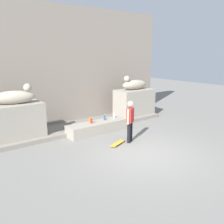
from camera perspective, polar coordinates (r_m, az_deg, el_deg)
The scene contains 14 objects.
ground_plane at distance 8.84m, azimuth 7.23°, elevation -9.57°, with size 40.00×40.00×0.00m, color slate.
facade_wall at distance 12.76m, azimuth -10.59°, elevation 10.70°, with size 11.62×0.60×5.72m, color gray.
pedestal_left at distance 10.42m, azimuth -21.59°, elevation -2.37°, with size 2.10×1.17×1.54m, color gray.
pedestal_right at distance 13.47m, azimuth 5.21°, elevation 2.04°, with size 2.10×1.17×1.54m, color gray.
statue_reclining_left at distance 10.20m, azimuth -21.91°, elevation 3.34°, with size 1.69×0.91×0.78m.
statue_reclining_right at distance 13.28m, azimuth 5.19°, elevation 6.47°, with size 1.61×0.58×0.78m.
ledge_block at distance 10.87m, azimuth -3.43°, elevation -3.63°, with size 2.82×0.78×0.49m, color gray.
skater at distance 9.57m, azimuth 4.25°, elevation -1.83°, with size 0.49×0.35×1.67m.
skateboard at distance 9.52m, azimuth 1.36°, elevation -7.31°, with size 0.82×0.48×0.08m.
bottle_red at distance 10.58m, azimuth -4.83°, elevation -2.09°, with size 0.07×0.07×0.29m.
bottle_orange at distance 10.71m, azimuth -5.23°, elevation -1.96°, with size 0.07×0.07×0.26m.
bottle_clear at distance 11.42m, azimuth 0.46°, elevation -0.91°, with size 0.07×0.07×0.27m.
bottle_blue at distance 11.12m, azimuth -1.76°, elevation -1.32°, with size 0.08×0.08×0.26m.
stair_step at distance 11.30m, azimuth -4.78°, elevation -3.81°, with size 8.44×0.50×0.18m, color gray.
Camera 1 is at (-5.75, -5.75, 3.48)m, focal length 39.03 mm.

